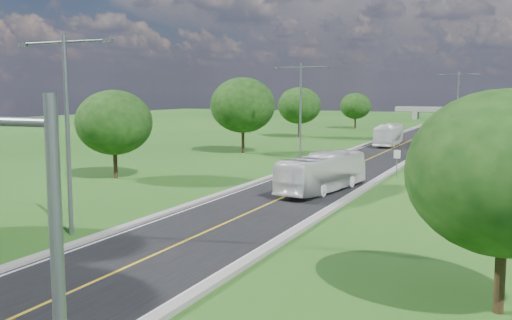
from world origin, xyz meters
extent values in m
plane|color=#1C4B15|center=(0.00, 60.00, 0.00)|extent=(260.00, 260.00, 0.00)
cube|color=black|center=(0.00, 66.00, 0.03)|extent=(8.00, 150.00, 0.06)
cube|color=gray|center=(-4.25, 66.00, 0.11)|extent=(0.50, 150.00, 0.22)
cube|color=gray|center=(4.25, 66.00, 0.11)|extent=(0.50, 150.00, 0.22)
cylinder|color=slate|center=(5.80, -1.00, 3.60)|extent=(0.28, 0.28, 7.20)
cylinder|color=slate|center=(5.20, 38.00, 1.20)|extent=(0.08, 0.08, 2.40)
cube|color=white|center=(5.20, 37.97, 2.00)|extent=(0.55, 0.04, 0.70)
cube|color=gray|center=(-10.00, 140.00, 1.00)|extent=(1.20, 3.00, 2.00)
cube|color=gray|center=(10.00, 140.00, 1.00)|extent=(1.20, 3.00, 2.00)
cube|color=gray|center=(0.00, 140.00, 2.60)|extent=(30.00, 3.00, 1.20)
cylinder|color=slate|center=(-6.00, 12.00, 5.00)|extent=(0.22, 0.22, 10.00)
cylinder|color=slate|center=(-7.40, 12.00, 9.60)|extent=(2.80, 0.12, 0.12)
cylinder|color=slate|center=(-4.60, 12.00, 9.60)|extent=(2.80, 0.12, 0.12)
cube|color=slate|center=(-8.70, 12.00, 9.55)|extent=(0.50, 0.25, 0.18)
cube|color=slate|center=(-3.30, 12.00, 9.55)|extent=(0.50, 0.25, 0.18)
cylinder|color=slate|center=(-6.00, 45.00, 5.00)|extent=(0.22, 0.22, 10.00)
cylinder|color=slate|center=(-7.40, 45.00, 9.60)|extent=(2.80, 0.12, 0.12)
cylinder|color=slate|center=(-4.60, 45.00, 9.60)|extent=(2.80, 0.12, 0.12)
cube|color=slate|center=(-8.70, 45.00, 9.55)|extent=(0.50, 0.25, 0.18)
cube|color=slate|center=(-3.30, 45.00, 9.55)|extent=(0.50, 0.25, 0.18)
cylinder|color=slate|center=(6.00, 78.00, 5.00)|extent=(0.22, 0.22, 10.00)
cylinder|color=slate|center=(4.60, 78.00, 9.60)|extent=(2.80, 0.12, 0.12)
cylinder|color=slate|center=(7.40, 78.00, 9.60)|extent=(2.80, 0.12, 0.12)
cube|color=slate|center=(3.30, 78.00, 9.55)|extent=(0.50, 0.25, 0.18)
cube|color=slate|center=(8.70, 78.00, 9.55)|extent=(0.50, 0.25, 0.18)
cylinder|color=black|center=(-16.00, 28.00, 1.35)|extent=(0.36, 0.36, 2.70)
ellipsoid|color=#10330E|center=(-16.00, 28.00, 4.65)|extent=(6.30, 6.30, 5.36)
cylinder|color=black|center=(-15.00, 50.00, 1.62)|extent=(0.36, 0.36, 3.24)
ellipsoid|color=#10330E|center=(-15.00, 50.00, 5.58)|extent=(7.56, 7.56, 6.43)
cylinder|color=black|center=(-17.00, 74.00, 1.44)|extent=(0.36, 0.36, 2.88)
ellipsoid|color=#10330E|center=(-17.00, 74.00, 4.96)|extent=(6.72, 6.72, 5.71)
cylinder|color=black|center=(-14.50, 98.00, 1.26)|extent=(0.36, 0.36, 2.52)
ellipsoid|color=#10330E|center=(-14.50, 98.00, 4.34)|extent=(5.88, 5.88, 5.00)
cylinder|color=black|center=(14.00, 10.00, 1.35)|extent=(0.36, 0.36, 2.70)
ellipsoid|color=#10330E|center=(14.00, 10.00, 4.65)|extent=(6.30, 6.30, 5.36)
imported|color=white|center=(1.70, 28.96, 1.43)|extent=(3.93, 10.07, 2.74)
imported|color=white|center=(-1.28, 65.74, 1.45)|extent=(2.71, 10.06, 2.78)
camera|label=1|loc=(14.34, -9.64, 7.24)|focal=40.00mm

